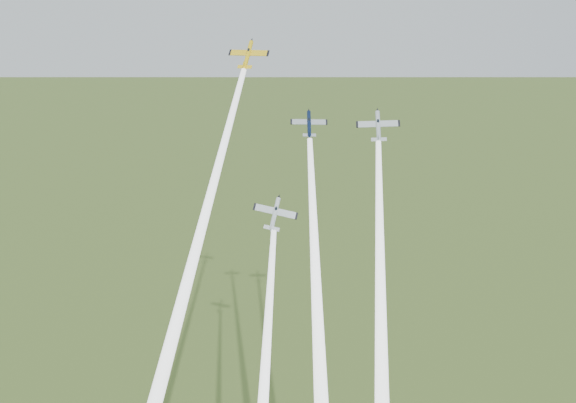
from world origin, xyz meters
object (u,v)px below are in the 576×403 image
at_px(plane_yellow, 248,55).
at_px(plane_silver_right, 378,126).
at_px(plane_navy, 309,124).
at_px(plane_silver_low, 275,214).

relative_size(plane_yellow, plane_silver_right, 0.94).
height_order(plane_yellow, plane_silver_right, plane_yellow).
distance_m(plane_navy, plane_silver_low, 18.49).
bearing_deg(plane_navy, plane_silver_low, -119.73).
distance_m(plane_yellow, plane_silver_right, 25.81).
relative_size(plane_yellow, plane_navy, 1.09).
xyz_separation_m(plane_navy, plane_silver_low, (-5.53, -11.67, -13.24)).
bearing_deg(plane_silver_low, plane_silver_right, 29.27).
distance_m(plane_yellow, plane_silver_low, 27.88).
relative_size(plane_navy, plane_silver_right, 0.87).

